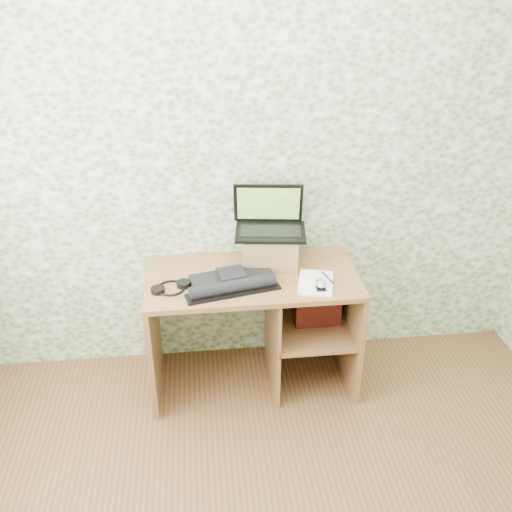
{
  "coord_description": "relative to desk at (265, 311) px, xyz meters",
  "views": [
    {
      "loc": [
        -0.28,
        -1.31,
        2.4
      ],
      "look_at": [
        0.01,
        1.39,
        0.9
      ],
      "focal_mm": 40.0,
      "sensor_mm": 36.0,
      "label": 1
    }
  ],
  "objects": [
    {
      "name": "riser",
      "position": [
        0.04,
        0.12,
        0.36
      ],
      "size": [
        0.35,
        0.3,
        0.19
      ],
      "primitive_type": "cube",
      "rotation": [
        0.0,
        0.0,
        -0.13
      ],
      "color": "olive",
      "rests_on": "desk"
    },
    {
      "name": "red_box",
      "position": [
        0.31,
        -0.03,
        0.07
      ],
      "size": [
        0.27,
        0.09,
        0.32
      ],
      "primitive_type": "cube",
      "rotation": [
        0.0,
        0.0,
        0.0
      ],
      "color": "maroon",
      "rests_on": "desk"
    },
    {
      "name": "desk",
      "position": [
        0.0,
        0.0,
        0.0
      ],
      "size": [
        1.2,
        0.6,
        0.75
      ],
      "color": "brown",
      "rests_on": "floor"
    },
    {
      "name": "headphones",
      "position": [
        -0.53,
        -0.12,
        0.28
      ],
      "size": [
        0.21,
        0.2,
        0.03
      ],
      "rotation": [
        0.0,
        0.0,
        0.34
      ],
      "color": "black",
      "rests_on": "desk"
    },
    {
      "name": "laptop",
      "position": [
        0.04,
        0.16,
        0.52
      ],
      "size": [
        0.43,
        0.33,
        0.27
      ],
      "rotation": [
        0.0,
        0.0,
        -0.13
      ],
      "color": "black",
      "rests_on": "riser"
    },
    {
      "name": "notepad",
      "position": [
        0.26,
        -0.15,
        0.27
      ],
      "size": [
        0.24,
        0.3,
        0.01
      ],
      "primitive_type": "cube",
      "rotation": [
        0.0,
        0.0,
        -0.25
      ],
      "color": "white",
      "rests_on": "desk"
    },
    {
      "name": "wall_back",
      "position": [
        -0.08,
        0.28,
        0.82
      ],
      "size": [
        3.5,
        0.0,
        3.5
      ],
      "primitive_type": "plane",
      "rotation": [
        1.57,
        0.0,
        0.0
      ],
      "color": "white",
      "rests_on": "ground"
    },
    {
      "name": "pen",
      "position": [
        0.33,
        -0.12,
        0.28
      ],
      "size": [
        0.04,
        0.13,
        0.01
      ],
      "primitive_type": "cylinder",
      "rotation": [
        1.57,
        0.0,
        0.28
      ],
      "color": "black",
      "rests_on": "notepad"
    },
    {
      "name": "mouse",
      "position": [
        0.27,
        -0.21,
        0.3
      ],
      "size": [
        0.07,
        0.1,
        0.03
      ],
      "primitive_type": "ellipsoid",
      "rotation": [
        0.0,
        0.0,
        -0.08
      ],
      "color": "silver",
      "rests_on": "notepad"
    },
    {
      "name": "keyboard",
      "position": [
        -0.2,
        -0.13,
        0.29
      ],
      "size": [
        0.53,
        0.36,
        0.07
      ],
      "rotation": [
        0.0,
        0.0,
        0.22
      ],
      "color": "black",
      "rests_on": "desk"
    }
  ]
}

